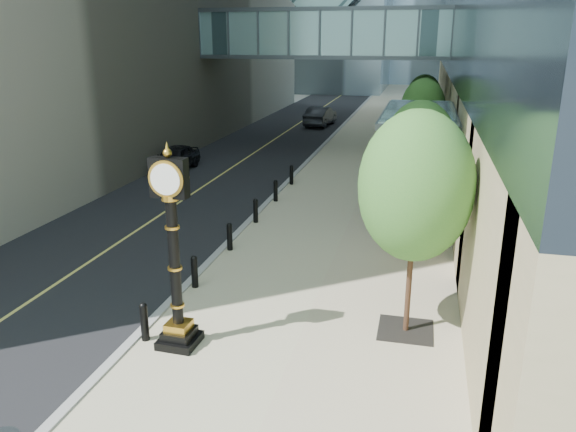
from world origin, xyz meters
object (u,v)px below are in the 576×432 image
(street_clock, at_px, (175,265))
(car_far, at_px, (320,116))
(car_near, at_px, (175,158))
(pedestrian, at_px, (403,193))

(street_clock, distance_m, car_far, 36.54)
(car_far, bearing_deg, street_clock, 100.01)
(car_near, xyz_separation_m, car_far, (4.97, 18.70, 0.10))
(street_clock, relative_size, car_near, 1.17)
(car_far, bearing_deg, pedestrian, 113.32)
(pedestrian, distance_m, car_near, 14.04)
(car_far, bearing_deg, car_near, 80.21)
(car_near, height_order, car_far, car_far)
(street_clock, height_order, pedestrian, street_clock)
(pedestrian, height_order, car_far, pedestrian)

